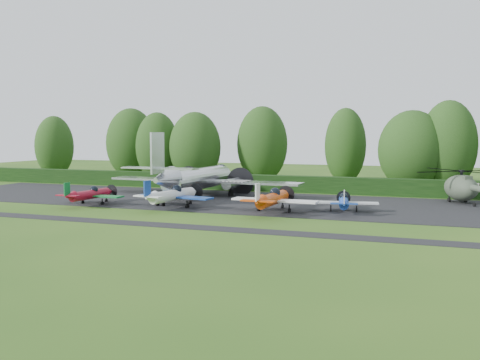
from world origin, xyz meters
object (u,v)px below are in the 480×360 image
(light_plane_red, at_px, (90,194))
(light_plane_white, at_px, (173,195))
(light_plane_orange, at_px, (273,199))
(light_plane_blue, at_px, (344,201))
(sign_board, at_px, (480,188))
(transport_plane, at_px, (197,178))
(helicopter, at_px, (461,186))

(light_plane_red, distance_m, light_plane_white, 8.88)
(light_plane_orange, height_order, light_plane_blue, light_plane_orange)
(light_plane_red, relative_size, sign_board, 2.17)
(transport_plane, xyz_separation_m, light_plane_orange, (11.59, -8.96, -0.83))
(helicopter, distance_m, sign_board, 4.55)
(helicopter, relative_size, sign_board, 3.84)
(sign_board, bearing_deg, helicopter, -99.13)
(transport_plane, relative_size, sign_board, 7.26)
(light_plane_blue, xyz_separation_m, helicopter, (10.37, 10.46, 0.85))
(light_plane_blue, distance_m, helicopter, 14.76)
(transport_plane, height_order, light_plane_blue, transport_plane)
(light_plane_red, distance_m, light_plane_orange, 18.90)
(light_plane_orange, xyz_separation_m, helicopter, (16.42, 12.96, 0.57))
(sign_board, bearing_deg, light_plane_blue, -111.83)
(light_plane_white, distance_m, helicopter, 29.55)
(light_plane_orange, distance_m, sign_board, 25.12)
(transport_plane, xyz_separation_m, light_plane_blue, (17.64, -6.46, -1.11))
(light_plane_orange, bearing_deg, transport_plane, 139.90)
(light_plane_orange, bearing_deg, light_plane_blue, 20.04)
(light_plane_red, relative_size, light_plane_orange, 0.84)
(helicopter, xyz_separation_m, sign_board, (2.13, 3.98, -0.61))
(light_plane_orange, xyz_separation_m, light_plane_blue, (6.05, 2.50, -0.28))
(light_plane_red, distance_m, light_plane_blue, 25.18)
(light_plane_white, relative_size, helicopter, 0.66)
(sign_board, bearing_deg, light_plane_orange, -118.55)
(transport_plane, bearing_deg, light_plane_red, -128.34)
(light_plane_white, bearing_deg, helicopter, 16.68)
(sign_board, bearing_deg, light_plane_white, -130.02)
(light_plane_white, xyz_separation_m, sign_board, (28.59, 17.12, -0.01))
(transport_plane, relative_size, light_plane_white, 2.88)
(transport_plane, relative_size, light_plane_orange, 2.81)
(light_plane_orange, bearing_deg, helicopter, 35.87)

